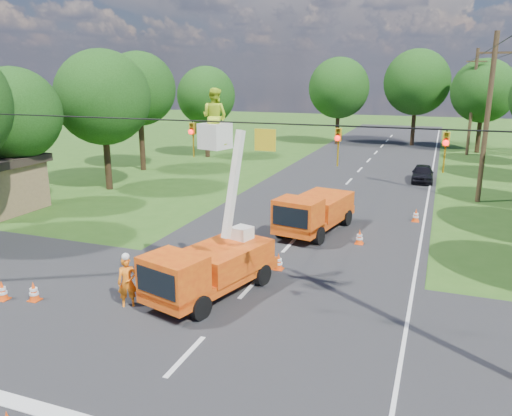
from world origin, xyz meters
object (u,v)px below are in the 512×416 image
at_px(ground_worker, 127,282).
at_px(tree_left_e, 139,89).
at_px(traffic_cone_3, 359,237).
at_px(tree_left_f, 206,96).
at_px(distant_car, 423,173).
at_px(traffic_cone_2, 279,262).
at_px(tree_left_c, 14,114).
at_px(tree_left_d, 103,98).
at_px(bucket_truck, 210,253).
at_px(tree_far_b, 417,82).
at_px(tree_far_c, 484,91).
at_px(tree_far_a, 339,88).
at_px(pole_right_far, 472,102).
at_px(pole_right_mid, 487,118).
at_px(traffic_cone_5, 2,291).
at_px(traffic_cone_4, 34,292).
at_px(traffic_cone_7, 416,215).
at_px(second_truck, 314,212).

relative_size(ground_worker, tree_left_e, 0.19).
height_order(traffic_cone_3, tree_left_e, tree_left_e).
bearing_deg(tree_left_f, ground_worker, -68.93).
relative_size(distant_car, traffic_cone_2, 5.20).
distance_m(tree_left_c, tree_left_d, 6.22).
distance_m(bucket_truck, tree_far_b, 43.60).
relative_size(tree_left_d, tree_far_c, 1.01).
relative_size(ground_worker, traffic_cone_2, 2.49).
relative_size(tree_left_f, tree_far_a, 0.88).
height_order(pole_right_far, tree_far_a, pole_right_far).
height_order(traffic_cone_2, traffic_cone_3, same).
xyz_separation_m(bucket_truck, tree_left_d, (-13.92, 13.10, 4.52)).
distance_m(distant_car, pole_right_mid, 7.54).
relative_size(tree_left_e, tree_left_f, 1.12).
xyz_separation_m(traffic_cone_3, tree_left_e, (-19.75, 12.71, 6.13)).
relative_size(traffic_cone_2, traffic_cone_5, 1.00).
relative_size(pole_right_far, tree_left_f, 1.19).
distance_m(bucket_truck, tree_left_d, 19.64).
bearing_deg(traffic_cone_5, tree_left_e, 111.70).
bearing_deg(tree_far_c, traffic_cone_2, -103.78).
relative_size(bucket_truck, traffic_cone_4, 10.09).
distance_m(bucket_truck, traffic_cone_7, 13.67).
xyz_separation_m(traffic_cone_4, tree_far_c, (16.08, 42.66, 5.70)).
bearing_deg(ground_worker, tree_left_d, 94.32).
relative_size(traffic_cone_5, tree_left_d, 0.08).
xyz_separation_m(bucket_truck, traffic_cone_5, (-6.58, -2.88, -1.25)).
xyz_separation_m(second_truck, traffic_cone_7, (4.64, 3.73, -0.72)).
bearing_deg(ground_worker, pole_right_far, 39.62).
bearing_deg(distant_car, second_truck, -108.41).
distance_m(traffic_cone_2, tree_left_f, 29.75).
xyz_separation_m(traffic_cone_4, traffic_cone_7, (11.75, 14.66, 0.00)).
bearing_deg(traffic_cone_5, tree_far_a, 86.55).
height_order(tree_left_e, tree_far_c, tree_left_e).
xyz_separation_m(traffic_cone_2, tree_far_a, (-5.43, 37.99, 5.83)).
xyz_separation_m(traffic_cone_3, tree_left_c, (-19.45, -0.29, 5.08)).
xyz_separation_m(bucket_truck, pole_right_far, (9.58, 38.10, 3.50)).
bearing_deg(bucket_truck, ground_worker, -125.41).
distance_m(traffic_cone_3, tree_left_d, 19.70).
bearing_deg(pole_right_mid, tree_far_a, 120.41).
distance_m(distant_car, traffic_cone_7, 10.96).
height_order(traffic_cone_3, traffic_cone_4, same).
distance_m(tree_left_d, tree_left_f, 15.01).
distance_m(tree_left_e, tree_far_a, 24.09).
xyz_separation_m(pole_right_far, tree_far_a, (-13.50, 3.00, 1.08)).
height_order(traffic_cone_2, tree_far_c, tree_far_c).
distance_m(traffic_cone_2, traffic_cone_4, 9.01).
height_order(bucket_truck, tree_far_c, tree_far_c).
bearing_deg(traffic_cone_2, tree_left_c, 166.72).
xyz_separation_m(traffic_cone_5, tree_far_c, (17.15, 42.98, 5.70)).
height_order(distant_car, pole_right_mid, pole_right_mid).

